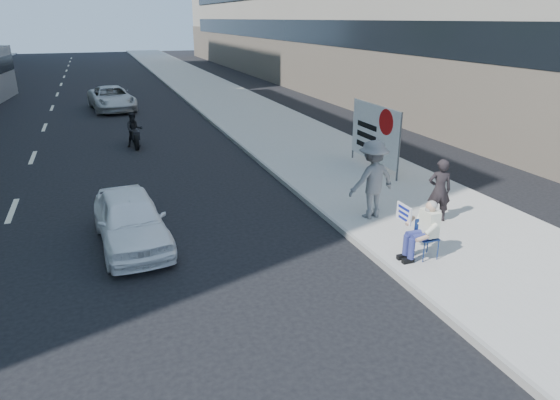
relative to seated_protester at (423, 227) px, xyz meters
name	(u,v)px	position (x,y,z in m)	size (l,w,h in m)	color
ground	(357,318)	(-2.29, -1.41, -0.87)	(160.00, 160.00, 0.00)	black
near_sidewalk	(249,113)	(1.71, 18.59, -0.80)	(5.00, 120.00, 0.15)	#A3A199
seated_protester	(423,227)	(0.00, 0.00, 0.00)	(0.83, 1.12, 1.31)	navy
jogger	(372,179)	(0.18, 2.48, 0.30)	(1.32, 0.76, 2.04)	slate
pedestrian_woman	(439,190)	(1.66, 1.67, 0.09)	(0.59, 0.39, 1.63)	black
protest_banner	(375,133)	(2.49, 6.36, 0.53)	(0.08, 3.06, 2.20)	#4C4C4C
white_sedan_near	(131,220)	(-5.79, 3.18, -0.24)	(1.49, 3.71, 1.26)	white
white_sedan_far	(112,98)	(-5.39, 22.68, -0.20)	(2.23, 4.83, 1.34)	silver
motorcycle	(134,131)	(-4.90, 13.06, -0.24)	(0.73, 2.05, 1.42)	black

